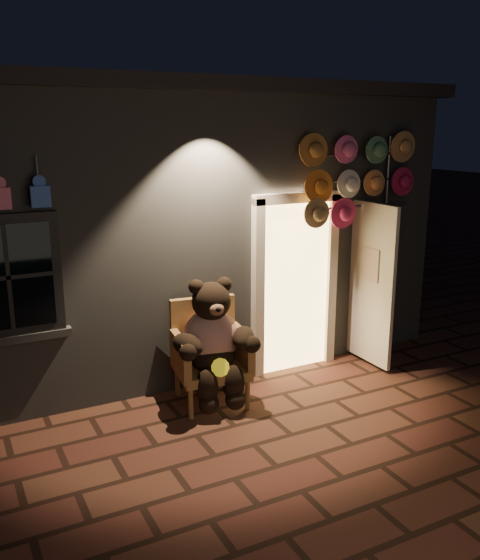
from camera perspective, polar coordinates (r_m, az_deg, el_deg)
ground at (r=5.85m, az=1.38°, el=-15.58°), size 60.00×60.00×0.00m
shop_building at (r=8.85m, az=-11.12°, el=6.46°), size 7.30×5.95×3.51m
wicker_armchair at (r=6.51m, az=-3.03°, el=-6.91°), size 0.85×0.79×1.12m
teddy_bear at (r=6.33m, az=-2.62°, el=-5.92°), size 0.97×0.81×1.34m
hat_rack at (r=7.30m, az=11.11°, el=9.59°), size 1.64×0.22×2.85m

